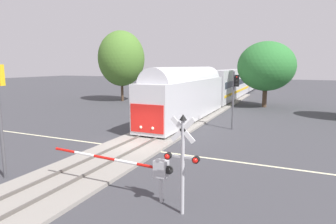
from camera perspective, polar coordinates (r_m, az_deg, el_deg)
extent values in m
plane|color=#3D3D42|center=(20.06, -7.10, -7.10)|extent=(220.00, 220.00, 0.00)
cube|color=beige|center=(20.06, -7.10, -7.09)|extent=(44.00, 0.20, 0.01)
cube|color=gray|center=(20.04, -7.11, -6.85)|extent=(4.40, 80.00, 0.18)
cube|color=#56514C|center=(20.36, -8.86, -6.17)|extent=(0.10, 80.00, 0.14)
cube|color=#56514C|center=(19.64, -5.31, -6.66)|extent=(0.10, 80.00, 0.14)
cube|color=silver|center=(29.23, 3.74, 2.63)|extent=(3.00, 17.22, 3.90)
cube|color=red|center=(21.51, -4.22, -1.33)|extent=(2.76, 0.08, 2.15)
cylinder|color=silver|center=(29.08, 3.78, 6.21)|extent=(2.76, 15.50, 2.76)
sphere|color=#F4F2CC|center=(21.87, -5.37, -2.99)|extent=(0.24, 0.24, 0.24)
sphere|color=#F4F2CC|center=(21.41, -3.03, -3.23)|extent=(0.24, 0.24, 0.24)
cube|color=silver|center=(49.25, 12.17, 5.52)|extent=(3.00, 22.69, 4.60)
cube|color=black|center=(48.94, 13.92, 5.79)|extent=(0.04, 20.43, 0.90)
cube|color=gold|center=(49.04, 13.87, 4.10)|extent=(0.04, 20.88, 0.36)
cube|color=silver|center=(72.48, 16.02, 6.49)|extent=(3.00, 22.69, 4.60)
cube|color=black|center=(72.27, 17.22, 6.67)|extent=(0.04, 20.43, 0.90)
cube|color=gold|center=(72.34, 17.17, 5.52)|extent=(0.04, 20.88, 0.36)
cylinder|color=#B7B7BC|center=(12.28, -1.37, -15.12)|extent=(0.14, 0.14, 1.10)
cube|color=#B7B7BC|center=(11.94, -1.38, -11.18)|extent=(0.56, 0.40, 0.70)
sphere|color=black|center=(11.81, 0.19, -11.42)|extent=(0.36, 0.36, 0.36)
cylinder|color=red|center=(12.17, -3.80, -10.71)|extent=(1.12, 0.12, 0.16)
cylinder|color=white|center=(12.69, -8.34, -9.77)|extent=(1.12, 0.12, 0.16)
cylinder|color=red|center=(13.28, -12.48, -8.86)|extent=(1.12, 0.12, 0.16)
cylinder|color=white|center=(13.94, -16.22, -8.00)|extent=(1.12, 0.12, 0.16)
cylinder|color=red|center=(14.65, -19.60, -7.18)|extent=(1.12, 0.12, 0.16)
sphere|color=red|center=(15.02, -21.17, -6.79)|extent=(0.14, 0.14, 0.14)
cylinder|color=#B2B2B7|center=(10.94, 2.92, -11.07)|extent=(0.14, 0.14, 3.64)
cube|color=white|center=(10.50, 2.95, -3.56)|extent=(0.98, 0.05, 0.98)
cube|color=white|center=(10.50, 2.95, -3.56)|extent=(0.98, 0.05, 0.98)
cube|color=#B2B2B7|center=(10.79, 2.94, -8.90)|extent=(1.10, 0.08, 0.08)
cylinder|color=black|center=(10.90, 0.02, -8.70)|extent=(0.26, 0.18, 0.26)
cylinder|color=black|center=(10.53, 5.58, -9.40)|extent=(0.26, 0.18, 0.26)
sphere|color=red|center=(10.82, -0.20, -8.85)|extent=(0.20, 0.20, 0.20)
sphere|color=red|center=(10.44, 5.40, -9.56)|extent=(0.20, 0.20, 0.20)
cone|color=black|center=(10.43, 3.01, -1.02)|extent=(0.28, 0.28, 0.22)
cylinder|color=#4C4C51|center=(16.30, -30.35, -1.35)|extent=(0.16, 0.16, 5.96)
cube|color=gold|center=(15.87, -30.39, 6.33)|extent=(0.34, 0.26, 1.00)
cylinder|color=#4C4C51|center=(25.78, 12.78, 2.18)|extent=(0.16, 0.16, 5.12)
cube|color=black|center=(25.58, 13.54, 6.06)|extent=(0.34, 0.26, 1.00)
sphere|color=red|center=(25.41, 13.50, 6.77)|extent=(0.20, 0.20, 0.20)
cylinder|color=black|center=(25.39, 13.49, 6.77)|extent=(0.24, 0.10, 0.24)
sphere|color=#262626|center=(25.43, 13.48, 6.05)|extent=(0.20, 0.20, 0.20)
cylinder|color=black|center=(25.40, 13.46, 6.04)|extent=(0.24, 0.10, 0.24)
sphere|color=#262626|center=(25.45, 13.45, 5.33)|extent=(0.20, 0.20, 0.20)
cylinder|color=black|center=(25.42, 13.44, 5.33)|extent=(0.24, 0.10, 0.24)
cylinder|color=#4C3828|center=(46.28, -9.07, 4.29)|extent=(0.40, 0.40, 3.47)
ellipsoid|color=#4C7A2D|center=(46.13, -9.23, 10.42)|extent=(7.21, 7.21, 8.54)
cylinder|color=#4C3828|center=(41.16, 18.62, 3.04)|extent=(0.59, 0.59, 3.06)
ellipsoid|color=#2D7533|center=(40.96, 18.91, 8.59)|extent=(7.56, 7.56, 6.55)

